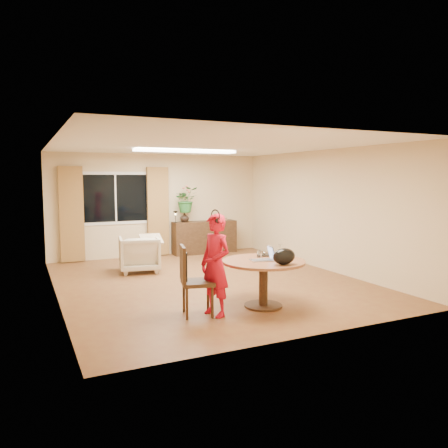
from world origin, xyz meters
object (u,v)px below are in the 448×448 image
dining_table (263,270)px  dining_chair (198,280)px  armchair (139,254)px  sideboard (205,237)px  child (215,265)px

dining_table → dining_chair: 1.08m
dining_chair → armchair: (-0.02, 3.31, -0.13)m
armchair → sideboard: sideboard is taller
child → sideboard: (1.90, 4.96, -0.31)m
dining_chair → sideboard: dining_chair is taller
dining_table → child: size_ratio=0.86×
dining_chair → child: 0.34m
dining_table → sideboard: sideboard is taller
sideboard → dining_chair: bearing=-113.7°
sideboard → child: bearing=-110.9°
dining_table → sideboard: bearing=77.8°
dining_table → armchair: 3.53m
dining_chair → sideboard: bearing=79.3°
child → sideboard: bearing=140.8°
child → armchair: bearing=166.0°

